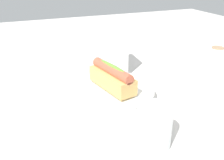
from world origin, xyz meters
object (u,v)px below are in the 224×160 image
object	(u,v)px
serving_bowl	(112,93)
napkin_box	(116,50)
paper_towel_roll	(214,71)
hotdog_front	(112,77)
water_glass	(154,128)

from	to	relation	value
serving_bowl	napkin_box	bearing A→B (deg)	153.94
serving_bowl	paper_towel_roll	size ratio (longest dim) A/B	1.68
hotdog_front	napkin_box	bearing A→B (deg)	153.94
water_glass	napkin_box	bearing A→B (deg)	167.84
water_glass	napkin_box	distance (m)	0.40
paper_towel_roll	hotdog_front	bearing A→B (deg)	-103.44
hotdog_front	paper_towel_roll	xyz separation A→B (m)	(0.07, 0.28, -0.00)
hotdog_front	water_glass	bearing A→B (deg)	1.37
serving_bowl	napkin_box	world-z (taller)	napkin_box
serving_bowl	paper_towel_roll	xyz separation A→B (m)	(0.07, 0.28, 0.04)
hotdog_front	napkin_box	size ratio (longest dim) A/B	1.05
water_glass	napkin_box	world-z (taller)	napkin_box
water_glass	paper_towel_roll	bearing A→B (deg)	117.83
paper_towel_roll	napkin_box	bearing A→B (deg)	-143.14
water_glass	paper_towel_roll	size ratio (longest dim) A/B	0.67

